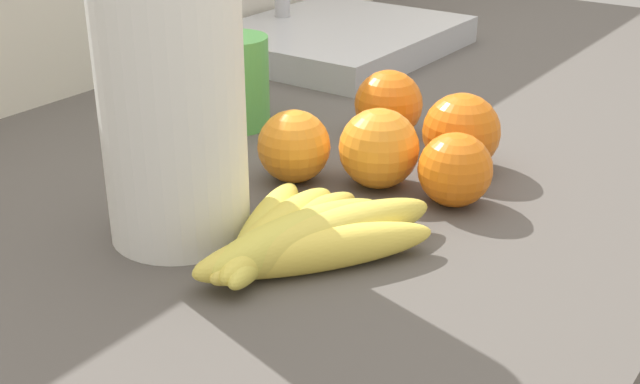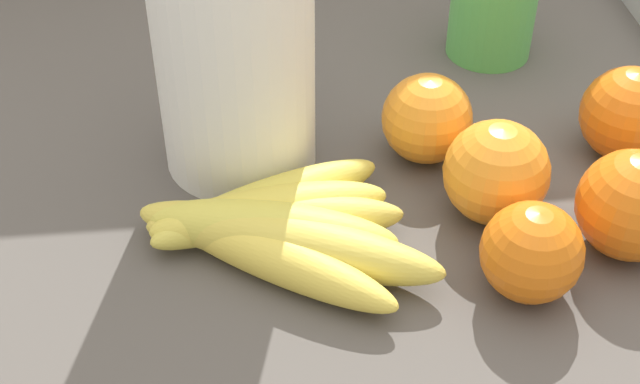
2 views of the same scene
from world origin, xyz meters
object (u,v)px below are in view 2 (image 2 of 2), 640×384
object	(u,v)px
orange_right	(427,119)
banana_bunch	(275,228)
orange_back_right	(628,114)
orange_back_left	(532,252)
mug	(494,2)
orange_far_right	(496,172)
orange_center	(629,205)

from	to	relation	value
orange_right	banana_bunch	bearing A→B (deg)	-142.42
orange_back_right	orange_right	size ratio (longest dim) A/B	1.06
orange_back_left	mug	xyz separation A→B (m)	(0.05, 0.30, 0.02)
orange_far_right	orange_back_left	size ratio (longest dim) A/B	1.13
orange_far_right	mug	size ratio (longest dim) A/B	0.74
orange_far_right	orange_right	xyz separation A→B (m)	(-0.04, 0.07, -0.00)
orange_back_right	orange_back_left	xyz separation A→B (m)	(-0.11, -0.14, -0.00)
orange_center	orange_back_right	bearing A→B (deg)	69.75
orange_right	orange_back_left	bearing A→B (deg)	-75.12
orange_right	mug	xyz separation A→B (m)	(0.09, 0.15, 0.02)
orange_back_left	mug	world-z (taller)	mug
banana_bunch	orange_center	bearing A→B (deg)	-5.28
banana_bunch	orange_back_left	size ratio (longest dim) A/B	3.21
orange_center	orange_back_left	world-z (taller)	orange_center
banana_bunch	orange_back_left	distance (m)	0.17
orange_center	mug	size ratio (longest dim) A/B	0.75
orange_back_right	orange_right	xyz separation A→B (m)	(-0.15, 0.01, -0.00)
orange_back_left	mug	size ratio (longest dim) A/B	0.66
orange_far_right	orange_right	world-z (taller)	orange_far_right
orange_back_right	mug	distance (m)	0.17
orange_far_right	orange_center	bearing A→B (deg)	-28.70
orange_center	mug	bearing A→B (deg)	96.26
orange_center	orange_right	world-z (taller)	orange_center
orange_center	orange_back_left	size ratio (longest dim) A/B	1.14
orange_back_left	mug	bearing A→B (deg)	80.98
mug	orange_back_right	bearing A→B (deg)	-67.00
orange_back_right	orange_far_right	xyz separation A→B (m)	(-0.12, -0.06, 0.00)
orange_center	mug	xyz separation A→B (m)	(-0.03, 0.26, 0.01)
orange_back_right	orange_back_left	size ratio (longest dim) A/B	1.10
orange_back_left	orange_right	world-z (taller)	orange_right
orange_back_left	mug	distance (m)	0.30
orange_back_right	mug	xyz separation A→B (m)	(-0.07, 0.16, 0.01)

